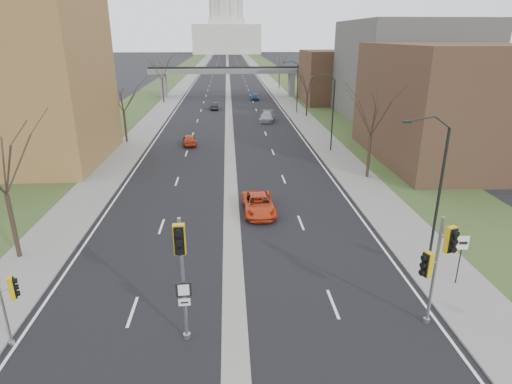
{
  "coord_description": "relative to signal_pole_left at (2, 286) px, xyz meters",
  "views": [
    {
      "loc": [
        -0.07,
        -16.04,
        12.8
      ],
      "look_at": [
        1.5,
        8.21,
        3.87
      ],
      "focal_mm": 30.0,
      "sensor_mm": 36.0,
      "label": 1
    }
  ],
  "objects": [
    {
      "name": "road_surface",
      "position": [
        9.58,
        150.14,
        -3.02
      ],
      "size": [
        20.0,
        600.0,
        0.01
      ],
      "primitive_type": "cube",
      "color": "black",
      "rests_on": "ground"
    },
    {
      "name": "car_right_far",
      "position": [
        15.07,
        74.97,
        -2.32
      ],
      "size": [
        1.67,
        4.14,
        1.41
      ],
      "primitive_type": "imported",
      "rotation": [
        0.0,
        0.0,
        0.0
      ],
      "color": "navy",
      "rests_on": "ground"
    },
    {
      "name": "car_right_near",
      "position": [
        11.66,
        14.28,
        -2.33
      ],
      "size": [
        2.52,
        5.14,
        1.4
      ],
      "primitive_type": "imported",
      "rotation": [
        0.0,
        0.0,
        0.04
      ],
      "color": "red",
      "rests_on": "ground"
    },
    {
      "name": "tree_right_a",
      "position": [
        22.58,
        22.14,
        3.61
      ],
      "size": [
        7.2,
        7.2,
        9.4
      ],
      "color": "#382B21",
      "rests_on": "sidewalk_right"
    },
    {
      "name": "tree_left_c",
      "position": [
        -3.42,
        72.14,
        4.01
      ],
      "size": [
        7.65,
        7.65,
        9.99
      ],
      "color": "#382B21",
      "rests_on": "sidewalk_left"
    },
    {
      "name": "car_left_far",
      "position": [
        6.92,
        63.23,
        -2.39
      ],
      "size": [
        1.62,
        3.96,
        1.28
      ],
      "primitive_type": "imported",
      "rotation": [
        0.0,
        0.0,
        3.21
      ],
      "color": "black",
      "rests_on": "ground"
    },
    {
      "name": "car_left_near",
      "position": [
        4.6,
        36.32,
        -2.37
      ],
      "size": [
        2.08,
        4.06,
        1.32
      ],
      "primitive_type": "imported",
      "rotation": [
        0.0,
        0.0,
        3.28
      ],
      "color": "#AB3313",
      "rests_on": "ground"
    },
    {
      "name": "median_strip",
      "position": [
        9.58,
        150.14,
        -3.03
      ],
      "size": [
        1.2,
        600.0,
        0.02
      ],
      "primitive_type": "cube",
      "color": "gray",
      "rests_on": "ground"
    },
    {
      "name": "commercial_block_near",
      "position": [
        33.58,
        28.14,
        2.97
      ],
      "size": [
        16.0,
        20.0,
        12.0
      ],
      "primitive_type": "cube",
      "color": "#4F3924",
      "rests_on": "ground"
    },
    {
      "name": "sidewalk_left",
      "position": [
        -2.42,
        150.14,
        -2.97
      ],
      "size": [
        4.0,
        600.0,
        0.12
      ],
      "primitive_type": "cube",
      "color": "gray",
      "rests_on": "ground"
    },
    {
      "name": "tree_right_b",
      "position": [
        22.58,
        55.14,
        2.79
      ],
      "size": [
        6.3,
        6.3,
        8.22
      ],
      "color": "#382B21",
      "rests_on": "sidewalk_right"
    },
    {
      "name": "pedestrian_bridge",
      "position": [
        9.58,
        80.14,
        1.82
      ],
      "size": [
        34.0,
        3.0,
        6.45
      ],
      "color": "slate",
      "rests_on": "ground"
    },
    {
      "name": "tree_right_c",
      "position": [
        22.58,
        95.14,
        4.01
      ],
      "size": [
        7.65,
        7.65,
        9.99
      ],
      "color": "#382B21",
      "rests_on": "sidewalk_right"
    },
    {
      "name": "car_right_mid",
      "position": [
        15.56,
        51.16,
        -2.29
      ],
      "size": [
        2.74,
        5.3,
        1.47
      ],
      "primitive_type": "imported",
      "rotation": [
        0.0,
        0.0,
        -0.14
      ],
      "color": "#97969D",
      "rests_on": "ground"
    },
    {
      "name": "grass_verge_right",
      "position": [
        27.58,
        150.14,
        -2.98
      ],
      "size": [
        8.0,
        600.0,
        0.1
      ],
      "primitive_type": "cube",
      "color": "#2E4620",
      "rests_on": "ground"
    },
    {
      "name": "signal_pole_left",
      "position": [
        0.0,
        0.0,
        0.0
      ],
      "size": [
        0.77,
        1.06,
        4.63
      ],
      "rotation": [
        0.0,
        0.0,
        0.41
      ],
      "color": "gray",
      "rests_on": "ground"
    },
    {
      "name": "sidewalk_right",
      "position": [
        21.58,
        150.14,
        -2.97
      ],
      "size": [
        4.0,
        600.0,
        0.12
      ],
      "primitive_type": "cube",
      "color": "gray",
      "rests_on": "ground"
    },
    {
      "name": "commercial_block_far",
      "position": [
        31.58,
        70.14,
        1.97
      ],
      "size": [
        14.0,
        14.0,
        10.0
      ],
      "primitive_type": "cube",
      "color": "#4F3924",
      "rests_on": "ground"
    },
    {
      "name": "commercial_block_mid",
      "position": [
        37.58,
        52.14,
        4.47
      ],
      "size": [
        18.0,
        22.0,
        15.0
      ],
      "primitive_type": "cube",
      "color": "#585650",
      "rests_on": "ground"
    },
    {
      "name": "speed_limit_sign",
      "position": [
        21.65,
        3.51,
        -0.96
      ],
      "size": [
        0.61,
        0.07,
        2.83
      ],
      "rotation": [
        0.0,
        0.0,
        -0.06
      ],
      "color": "black",
      "rests_on": "sidewalk_right"
    },
    {
      "name": "signal_pole_median",
      "position": [
        7.44,
        -0.28,
        1.08
      ],
      "size": [
        0.68,
        0.96,
        5.89
      ],
      "rotation": [
        0.0,
        0.0,
        0.06
      ],
      "color": "gray",
      "rests_on": "ground"
    },
    {
      "name": "capitol",
      "position": [
        9.58,
        320.14,
        15.57
      ],
      "size": [
        48.0,
        42.0,
        55.75
      ],
      "color": "beige",
      "rests_on": "ground"
    },
    {
      "name": "streetlight_near",
      "position": [
        20.56,
        6.14,
        3.93
      ],
      "size": [
        2.61,
        0.2,
        8.7
      ],
      "color": "black",
      "rests_on": "sidewalk_right"
    },
    {
      "name": "streetlight_far",
      "position": [
        20.56,
        58.14,
        3.93
      ],
      "size": [
        2.61,
        0.2,
        8.7
      ],
      "color": "black",
      "rests_on": "sidewalk_right"
    },
    {
      "name": "tree_left_b",
      "position": [
        -3.42,
        38.14,
        3.2
      ],
      "size": [
        6.75,
        6.75,
        8.81
      ],
      "color": "#382B21",
      "rests_on": "sidewalk_left"
    },
    {
      "name": "streetlight_mid",
      "position": [
        20.56,
        32.14,
        3.93
      ],
      "size": [
        2.61,
        0.2,
        8.7
      ],
      "color": "black",
      "rests_on": "sidewalk_right"
    },
    {
      "name": "ground",
      "position": [
        9.58,
        0.14,
        -3.03
      ],
      "size": [
        700.0,
        700.0,
        0.0
      ],
      "primitive_type": "plane",
      "color": "black",
      "rests_on": "ground"
    },
    {
      "name": "signal_pole_right",
      "position": [
        18.55,
        0.2,
        0.53
      ],
      "size": [
        1.22,
        0.91,
        5.43
      ],
      "rotation": [
        0.0,
        0.0,
        0.35
      ],
      "color": "gray",
      "rests_on": "ground"
    },
    {
      "name": "grass_verge_left",
      "position": [
        -8.42,
        150.14,
        -2.98
      ],
      "size": [
        8.0,
        600.0,
        0.1
      ],
      "primitive_type": "cube",
      "color": "#2E4620",
      "rests_on": "ground"
    }
  ]
}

